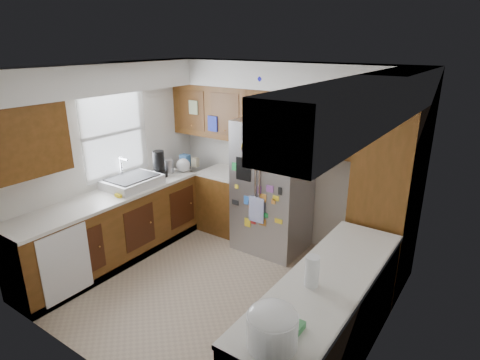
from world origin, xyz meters
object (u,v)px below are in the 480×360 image
object	(u,v)px
paper_towel	(312,271)
fridge	(273,186)
pantry	(387,199)
rice_cooker	(272,325)

from	to	relation	value
paper_towel	fridge	bearing A→B (deg)	127.79
pantry	paper_towel	bearing A→B (deg)	-92.42
fridge	paper_towel	size ratio (longest dim) A/B	7.08
rice_cooker	paper_towel	xyz separation A→B (m)	(-0.07, 0.75, -0.02)
pantry	rice_cooker	bearing A→B (deg)	-90.01
pantry	paper_towel	world-z (taller)	pantry
pantry	rice_cooker	world-z (taller)	pantry
fridge	rice_cooker	bearing A→B (deg)	-59.87
fridge	paper_towel	xyz separation A→B (m)	(1.42, -1.84, 0.15)
pantry	paper_towel	size ratio (longest dim) A/B	8.46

